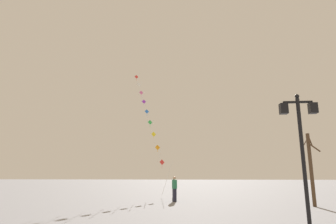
# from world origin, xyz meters

# --- Properties ---
(ground_plane) EXTENTS (160.00, 160.00, 0.00)m
(ground_plane) POSITION_xyz_m (0.00, 20.00, 0.00)
(ground_plane) COLOR gray
(twin_lantern_lamp_post) EXTENTS (1.36, 0.28, 4.86)m
(twin_lantern_lamp_post) POSITION_xyz_m (2.94, 8.39, 3.37)
(twin_lantern_lamp_post) COLOR black
(twin_lantern_lamp_post) RESTS_ON ground_plane
(kite_train) EXTENTS (5.33, 10.88, 13.64)m
(kite_train) POSITION_xyz_m (-5.34, 25.09, 7.38)
(kite_train) COLOR brown
(kite_train) RESTS_ON ground_plane
(kite_flyer) EXTENTS (0.39, 0.62, 1.71)m
(kite_flyer) POSITION_xyz_m (-2.37, 18.14, 0.90)
(kite_flyer) COLOR #1E1E2D
(kite_flyer) RESTS_ON ground_plane
(bare_tree) EXTENTS (0.54, 1.82, 4.36)m
(bare_tree) POSITION_xyz_m (6.06, 15.72, 2.28)
(bare_tree) COLOR #4C3826
(bare_tree) RESTS_ON ground_plane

